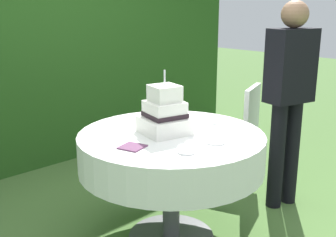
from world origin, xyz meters
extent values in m
plane|color=#476B33|center=(0.00, 0.00, 0.00)|extent=(20.00, 20.00, 0.00)
cube|color=#234C19|center=(0.00, 2.05, 1.38)|extent=(5.27, 0.51, 2.76)
cylinder|color=#4C4C51|center=(0.00, 0.00, 0.01)|extent=(0.59, 0.59, 0.02)
cylinder|color=#4C4C51|center=(0.00, 0.00, 0.36)|extent=(0.12, 0.12, 0.73)
cylinder|color=olive|center=(0.00, 0.00, 0.74)|extent=(1.19, 1.19, 0.03)
cylinder|color=white|center=(0.00, 0.00, 0.64)|extent=(1.22, 1.22, 0.24)
cube|color=white|center=(-0.02, 0.04, 0.81)|extent=(0.34, 0.34, 0.11)
cube|color=white|center=(-0.02, 0.04, 0.92)|extent=(0.26, 0.26, 0.11)
cube|color=black|center=(-0.02, 0.04, 0.88)|extent=(0.27, 0.27, 0.03)
cube|color=white|center=(-0.02, 0.04, 1.02)|extent=(0.21, 0.21, 0.11)
sphere|color=#D13866|center=(0.11, 0.12, 0.89)|extent=(0.10, 0.10, 0.10)
cylinder|color=silver|center=(-0.02, 0.04, 1.12)|extent=(0.01, 0.01, 0.10)
cylinder|color=white|center=(0.36, 0.25, 0.77)|extent=(0.13, 0.13, 0.01)
cylinder|color=white|center=(0.06, -0.32, 0.77)|extent=(0.12, 0.12, 0.01)
cylinder|color=white|center=(-0.19, -0.32, 0.77)|extent=(0.11, 0.11, 0.01)
cylinder|color=white|center=(0.38, 0.00, 0.77)|extent=(0.14, 0.14, 0.01)
cube|color=#603856|center=(-0.36, -0.04, 0.76)|extent=(0.17, 0.17, 0.01)
cylinder|color=white|center=(1.16, 0.54, 0.23)|extent=(0.03, 0.03, 0.45)
cylinder|color=white|center=(0.86, 0.42, 0.23)|extent=(0.03, 0.03, 0.45)
cylinder|color=white|center=(1.27, 0.24, 0.23)|extent=(0.03, 0.03, 0.45)
cylinder|color=white|center=(0.98, 0.13, 0.23)|extent=(0.03, 0.03, 0.45)
cube|color=white|center=(1.07, 0.33, 0.47)|extent=(0.52, 0.52, 0.04)
cube|color=white|center=(1.13, 0.17, 0.69)|extent=(0.39, 0.18, 0.40)
cylinder|color=black|center=(1.09, -0.26, 0.42)|extent=(0.12, 0.12, 0.85)
cylinder|color=black|center=(0.93, -0.23, 0.42)|extent=(0.12, 0.12, 0.85)
cube|color=black|center=(1.01, -0.25, 1.12)|extent=(0.40, 0.28, 0.55)
sphere|color=#8C664C|center=(1.01, -0.25, 1.50)|extent=(0.20, 0.20, 0.20)
camera|label=1|loc=(-1.84, -1.88, 1.59)|focal=45.38mm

